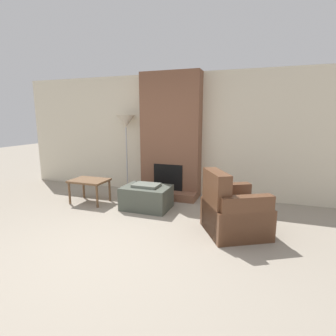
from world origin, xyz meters
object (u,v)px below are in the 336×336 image
object	(u,v)px
floor_lamp_left	(126,124)
armchair	(231,213)
ottoman	(147,197)
side_table	(89,183)

from	to	relation	value
floor_lamp_left	armchair	bearing A→B (deg)	-30.82
ottoman	side_table	xyz separation A→B (m)	(-1.22, -0.04, 0.18)
armchair	floor_lamp_left	distance (m)	3.16
ottoman	armchair	xyz separation A→B (m)	(1.60, -0.56, 0.09)
ottoman	armchair	size ratio (longest dim) A/B	0.78
ottoman	side_table	distance (m)	1.24
armchair	side_table	world-z (taller)	armchair
side_table	floor_lamp_left	world-z (taller)	floor_lamp_left
armchair	side_table	xyz separation A→B (m)	(-2.82, 0.52, 0.10)
armchair	ottoman	bearing A→B (deg)	41.46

